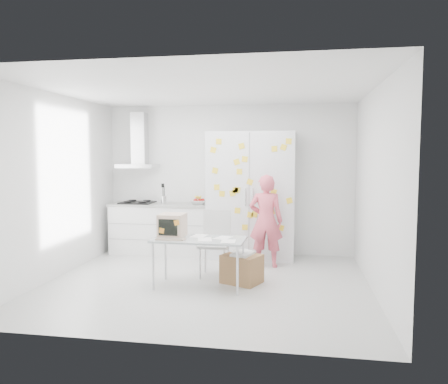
% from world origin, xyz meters
% --- Properties ---
extents(floor, '(4.50, 4.00, 0.02)m').
position_xyz_m(floor, '(0.00, 0.00, -0.01)').
color(floor, silver).
rests_on(floor, ground).
extents(walls, '(4.52, 4.01, 2.70)m').
position_xyz_m(walls, '(0.00, 0.72, 1.35)').
color(walls, white).
rests_on(walls, ground).
extents(ceiling, '(4.50, 4.00, 0.02)m').
position_xyz_m(ceiling, '(0.00, 0.00, 2.70)').
color(ceiling, white).
rests_on(ceiling, walls).
extents(counter_run, '(1.84, 0.63, 1.28)m').
position_xyz_m(counter_run, '(-1.20, 1.70, 0.47)').
color(counter_run, white).
rests_on(counter_run, ground).
extents(range_hood, '(0.70, 0.48, 1.01)m').
position_xyz_m(range_hood, '(-1.65, 1.84, 1.96)').
color(range_hood, silver).
rests_on(range_hood, walls).
extents(tall_cabinet, '(1.50, 0.68, 2.20)m').
position_xyz_m(tall_cabinet, '(0.45, 1.67, 1.10)').
color(tall_cabinet, silver).
rests_on(tall_cabinet, ground).
extents(person, '(0.55, 0.37, 1.49)m').
position_xyz_m(person, '(0.75, 1.08, 0.75)').
color(person, '#E5596B').
rests_on(person, ground).
extents(desk, '(1.26, 0.65, 0.99)m').
position_xyz_m(desk, '(-0.32, -0.13, 0.75)').
color(desk, '#ADB6B8').
rests_on(desk, ground).
extents(chair, '(0.45, 0.45, 0.97)m').
position_xyz_m(chair, '(0.04, 0.45, 0.55)').
color(chair, silver).
rests_on(chair, ground).
extents(cardboard_box, '(0.62, 0.57, 0.44)m').
position_xyz_m(cardboard_box, '(0.49, 0.12, 0.21)').
color(cardboard_box, olive).
rests_on(cardboard_box, ground).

